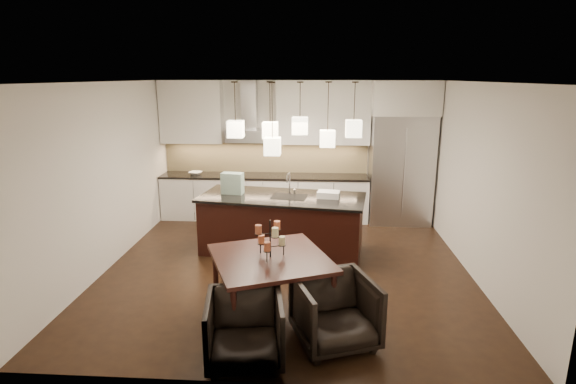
# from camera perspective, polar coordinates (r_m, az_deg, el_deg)

# --- Properties ---
(floor) EXTENTS (5.50, 5.50, 0.02)m
(floor) POSITION_cam_1_polar(r_m,az_deg,el_deg) (7.09, -0.10, -9.52)
(floor) COLOR black
(floor) RESTS_ON ground
(ceiling) EXTENTS (5.50, 5.50, 0.02)m
(ceiling) POSITION_cam_1_polar(r_m,az_deg,el_deg) (6.48, -0.11, 13.91)
(ceiling) COLOR white
(ceiling) RESTS_ON wall_back
(wall_back) EXTENTS (5.50, 0.02, 2.80)m
(wall_back) POSITION_cam_1_polar(r_m,az_deg,el_deg) (9.35, 0.99, 5.42)
(wall_back) COLOR silver
(wall_back) RESTS_ON ground
(wall_front) EXTENTS (5.50, 0.02, 2.80)m
(wall_front) POSITION_cam_1_polar(r_m,az_deg,el_deg) (4.01, -2.68, -7.15)
(wall_front) COLOR silver
(wall_front) RESTS_ON ground
(wall_left) EXTENTS (0.02, 5.50, 2.80)m
(wall_left) POSITION_cam_1_polar(r_m,az_deg,el_deg) (7.35, -22.12, 1.83)
(wall_left) COLOR silver
(wall_left) RESTS_ON ground
(wall_right) EXTENTS (0.02, 5.50, 2.80)m
(wall_right) POSITION_cam_1_polar(r_m,az_deg,el_deg) (7.03, 22.96, 1.21)
(wall_right) COLOR silver
(wall_right) RESTS_ON ground
(refrigerator) EXTENTS (1.20, 0.72, 2.15)m
(refrigerator) POSITION_cam_1_polar(r_m,az_deg,el_deg) (9.18, 14.09, 2.75)
(refrigerator) COLOR #B7B7BA
(refrigerator) RESTS_ON floor
(fridge_panel) EXTENTS (1.26, 0.72, 0.65)m
(fridge_panel) POSITION_cam_1_polar(r_m,az_deg,el_deg) (9.01, 14.65, 11.49)
(fridge_panel) COLOR silver
(fridge_panel) RESTS_ON refrigerator
(lower_cabinets) EXTENTS (4.21, 0.62, 0.88)m
(lower_cabinets) POSITION_cam_1_polar(r_m,az_deg,el_deg) (9.28, -2.99, -0.74)
(lower_cabinets) COLOR silver
(lower_cabinets) RESTS_ON floor
(countertop) EXTENTS (4.21, 0.66, 0.04)m
(countertop) POSITION_cam_1_polar(r_m,az_deg,el_deg) (9.17, -3.02, 2.04)
(countertop) COLOR black
(countertop) RESTS_ON lower_cabinets
(backsplash) EXTENTS (4.21, 0.02, 0.63)m
(backsplash) POSITION_cam_1_polar(r_m,az_deg,el_deg) (9.40, -2.84, 4.43)
(backsplash) COLOR tan
(backsplash) RESTS_ON countertop
(upper_cab_left) EXTENTS (1.25, 0.35, 1.25)m
(upper_cab_left) POSITION_cam_1_polar(r_m,az_deg,el_deg) (9.40, -12.15, 9.91)
(upper_cab_left) COLOR silver
(upper_cab_left) RESTS_ON wall_back
(upper_cab_right) EXTENTS (1.85, 0.35, 1.25)m
(upper_cab_right) POSITION_cam_1_polar(r_m,az_deg,el_deg) (9.06, 4.50, 10.02)
(upper_cab_right) COLOR silver
(upper_cab_right) RESTS_ON wall_back
(hood_canopy) EXTENTS (0.90, 0.52, 0.24)m
(hood_canopy) POSITION_cam_1_polar(r_m,az_deg,el_deg) (9.12, -4.95, 7.16)
(hood_canopy) COLOR #B7B7BA
(hood_canopy) RESTS_ON wall_back
(hood_chimney) EXTENTS (0.30, 0.28, 0.96)m
(hood_chimney) POSITION_cam_1_polar(r_m,az_deg,el_deg) (9.17, -4.93, 10.97)
(hood_chimney) COLOR #B7B7BA
(hood_chimney) RESTS_ON hood_canopy
(fruit_bowl) EXTENTS (0.31, 0.31, 0.06)m
(fruit_bowl) POSITION_cam_1_polar(r_m,az_deg,el_deg) (9.38, -11.67, 2.36)
(fruit_bowl) COLOR silver
(fruit_bowl) RESTS_ON countertop
(island_body) EXTENTS (2.74, 1.42, 0.92)m
(island_body) POSITION_cam_1_polar(r_m,az_deg,el_deg) (7.54, -0.75, -4.21)
(island_body) COLOR black
(island_body) RESTS_ON floor
(island_top) EXTENTS (2.83, 1.52, 0.04)m
(island_top) POSITION_cam_1_polar(r_m,az_deg,el_deg) (7.40, -0.76, -0.68)
(island_top) COLOR black
(island_top) RESTS_ON island_body
(faucet) EXTENTS (0.14, 0.26, 0.40)m
(faucet) POSITION_cam_1_polar(r_m,az_deg,el_deg) (7.42, 0.20, 1.11)
(faucet) COLOR silver
(faucet) RESTS_ON island_top
(tote_bag) EXTENTS (0.38, 0.24, 0.36)m
(tote_bag) POSITION_cam_1_polar(r_m,az_deg,el_deg) (7.57, -7.07, 1.11)
(tote_bag) COLOR #215836
(tote_bag) RESTS_ON island_top
(food_container) EXTENTS (0.39, 0.30, 0.10)m
(food_container) POSITION_cam_1_polar(r_m,az_deg,el_deg) (7.32, 5.18, -0.31)
(food_container) COLOR silver
(food_container) RESTS_ON island_top
(dining_table) EXTENTS (1.70, 1.70, 0.78)m
(dining_table) POSITION_cam_1_polar(r_m,az_deg,el_deg) (5.59, -2.21, -11.92)
(dining_table) COLOR black
(dining_table) RESTS_ON floor
(candelabra) EXTENTS (0.49, 0.49, 0.46)m
(candelabra) POSITION_cam_1_polar(r_m,az_deg,el_deg) (5.34, -2.28, -5.93)
(candelabra) COLOR black
(candelabra) RESTS_ON dining_table
(candle_a) EXTENTS (0.10, 0.10, 0.10)m
(candle_a) POSITION_cam_1_polar(r_m,az_deg,el_deg) (5.40, -0.77, -6.20)
(candle_a) COLOR beige
(candle_a) RESTS_ON candelabra
(candle_b) EXTENTS (0.10, 0.10, 0.10)m
(candle_b) POSITION_cam_1_polar(r_m,az_deg,el_deg) (5.45, -3.39, -6.01)
(candle_b) COLOR #D56A40
(candle_b) RESTS_ON candelabra
(candle_c) EXTENTS (0.10, 0.10, 0.10)m
(candle_c) POSITION_cam_1_polar(r_m,az_deg,el_deg) (5.22, -2.66, -6.93)
(candle_c) COLOR #A45234
(candle_c) RESTS_ON candelabra
(candle_d) EXTENTS (0.10, 0.10, 0.10)m
(candle_d) POSITION_cam_1_polar(r_m,az_deg,el_deg) (5.41, -1.40, -4.25)
(candle_d) COLOR #D56A40
(candle_d) RESTS_ON candelabra
(candle_e) EXTENTS (0.10, 0.10, 0.10)m
(candle_e) POSITION_cam_1_polar(r_m,az_deg,el_deg) (5.28, -3.78, -4.76)
(candle_e) COLOR #A45234
(candle_e) RESTS_ON candelabra
(candle_f) EXTENTS (0.10, 0.10, 0.10)m
(candle_f) POSITION_cam_1_polar(r_m,az_deg,el_deg) (5.18, -1.64, -5.13)
(candle_f) COLOR beige
(candle_f) RESTS_ON candelabra
(armchair_left) EXTENTS (0.89, 0.91, 0.73)m
(armchair_left) POSITION_cam_1_polar(r_m,az_deg,el_deg) (4.82, -5.51, -16.98)
(armchair_left) COLOR black
(armchair_left) RESTS_ON floor
(armchair_right) EXTENTS (1.06, 1.07, 0.77)m
(armchair_right) POSITION_cam_1_polar(r_m,az_deg,el_deg) (5.10, 6.01, -14.88)
(armchair_right) COLOR black
(armchair_right) RESTS_ON floor
(pendant_a) EXTENTS (0.24, 0.24, 0.26)m
(pendant_a) POSITION_cam_1_polar(r_m,az_deg,el_deg) (7.15, -6.66, 7.95)
(pendant_a) COLOR #F9ECC1
(pendant_a) RESTS_ON ceiling
(pendant_b) EXTENTS (0.24, 0.24, 0.26)m
(pendant_b) POSITION_cam_1_polar(r_m,az_deg,el_deg) (7.34, -2.27, 7.85)
(pendant_b) COLOR #F9ECC1
(pendant_b) RESTS_ON ceiling
(pendant_c) EXTENTS (0.24, 0.24, 0.26)m
(pendant_c) POSITION_cam_1_polar(r_m,az_deg,el_deg) (6.99, 1.53, 8.42)
(pendant_c) COLOR #F9ECC1
(pendant_c) RESTS_ON ceiling
(pendant_d) EXTENTS (0.24, 0.24, 0.26)m
(pendant_d) POSITION_cam_1_polar(r_m,az_deg,el_deg) (7.20, 5.03, 6.77)
(pendant_d) COLOR #F9ECC1
(pendant_d) RESTS_ON ceiling
(pendant_e) EXTENTS (0.24, 0.24, 0.26)m
(pendant_e) POSITION_cam_1_polar(r_m,az_deg,el_deg) (7.04, 8.33, 7.97)
(pendant_e) COLOR #F9ECC1
(pendant_e) RESTS_ON ceiling
(pendant_f) EXTENTS (0.24, 0.24, 0.26)m
(pendant_f) POSITION_cam_1_polar(r_m,az_deg,el_deg) (6.77, -1.99, 5.82)
(pendant_f) COLOR #F9ECC1
(pendant_f) RESTS_ON ceiling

